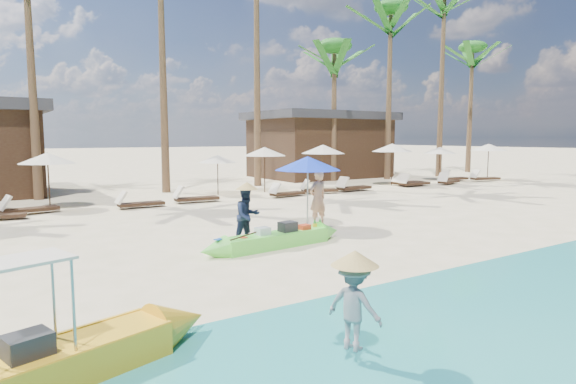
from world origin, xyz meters
TOP-DOWN VIEW (x-y plane):
  - ground at (0.00, 0.00)m, footprint 240.00×240.00m
  - wet_sand_strip at (0.00, -5.00)m, footprint 240.00×4.50m
  - green_canoe at (0.48, 1.10)m, footprint 4.58×0.84m
  - yellow_canoe at (-5.39, -3.31)m, footprint 5.41×1.87m
  - tourist at (2.99, 2.80)m, footprint 0.64×0.45m
  - vendor_green at (0.03, 1.72)m, footprint 0.75×0.61m
  - vendor_yellow at (-1.92, -4.55)m, footprint 0.61×0.78m
  - blue_umbrella at (2.54, 2.69)m, footprint 1.96×1.96m
  - resort_parasol_5 at (-3.31, 11.02)m, footprint 2.04×2.04m
  - lounger_5_left at (-4.17, 10.01)m, footprint 1.94×0.90m
  - resort_parasol_6 at (3.85, 11.76)m, footprint 1.79×1.79m
  - lounger_6_left at (-0.50, 9.48)m, footprint 1.77×0.56m
  - lounger_6_right at (1.85, 9.77)m, footprint 1.90×0.73m
  - resort_parasol_7 at (6.19, 11.45)m, footprint 2.12×2.12m
  - lounger_7_left at (6.00, 9.30)m, footprint 1.76×0.68m
  - lounger_7_right at (7.97, 9.59)m, footprint 1.86×1.11m
  - resort_parasol_8 at (8.89, 10.36)m, footprint 2.23×2.23m
  - lounger_8_left at (10.00, 9.41)m, footprint 1.98×0.72m
  - resort_parasol_9 at (13.74, 10.47)m, footprint 2.25×2.25m
  - lounger_9_left at (14.27, 9.40)m, footprint 1.92×0.65m
  - lounger_9_right at (14.42, 10.04)m, footprint 1.92×0.70m
  - resort_parasol_10 at (18.47, 11.13)m, footprint 2.00×2.00m
  - lounger_10_left at (16.82, 9.13)m, footprint 1.86×0.96m
  - lounger_10_right at (18.71, 10.31)m, footprint 1.95×0.80m
  - resort_parasol_11 at (21.48, 9.84)m, footprint 2.19×2.19m
  - lounger_11_left at (20.39, 9.34)m, footprint 1.96×1.05m
  - palm_6 at (12.84, 14.52)m, footprint 2.08×2.08m
  - palm_7 at (16.57, 13.68)m, footprint 2.08×2.08m
  - palm_8 at (21.07, 13.33)m, footprint 2.08×2.08m
  - palm_9 at (26.21, 14.81)m, footprint 2.08×2.08m
  - pavilion_east at (14.00, 17.50)m, footprint 8.80×6.60m

SIDE VIEW (x-z plane):
  - ground at x=0.00m, z-range 0.00..0.00m
  - wet_sand_strip at x=0.00m, z-range 0.00..0.01m
  - lounger_7_left at x=6.00m, z-range -0.10..0.49m
  - green_canoe at x=0.48m, z-range -0.10..0.49m
  - lounger_6_left at x=-0.50m, z-range -0.10..0.50m
  - lounger_7_right at x=7.97m, z-range -0.10..0.50m
  - lounger_10_left at x=16.82m, z-range -0.10..0.50m
  - lounger_6_right at x=1.85m, z-range -0.10..0.53m
  - lounger_5_left at x=-4.17m, z-range -0.11..0.53m
  - lounger_11_left at x=20.39m, z-range -0.11..0.53m
  - lounger_9_right at x=14.42m, z-range -0.11..0.54m
  - lounger_10_right at x=18.71m, z-range -0.11..0.54m
  - lounger_9_left at x=14.27m, z-range -0.11..0.54m
  - lounger_8_left at x=10.00m, z-range -0.11..0.55m
  - yellow_canoe at x=-5.39m, z-range -0.48..0.95m
  - vendor_yellow at x=-1.92m, z-range 0.18..1.24m
  - vendor_green at x=0.03m, z-range 0.00..1.45m
  - tourist at x=2.99m, z-range 0.00..1.68m
  - resort_parasol_6 at x=3.85m, z-range 0.74..2.59m
  - resort_parasol_10 at x=18.47m, z-range 0.83..2.89m
  - resort_parasol_5 at x=-3.31m, z-range 0.84..2.94m
  - blue_umbrella at x=2.54m, z-range 0.85..2.96m
  - resort_parasol_7 at x=6.19m, z-range 0.88..3.06m
  - resort_parasol_11 at x=21.48m, z-range 0.91..3.16m
  - resort_parasol_8 at x=8.89m, z-range 0.92..3.22m
  - resort_parasol_9 at x=13.74m, z-range 0.93..3.25m
  - pavilion_east at x=14.00m, z-range 0.05..4.35m
  - palm_6 at x=12.84m, z-range 2.79..11.31m
  - palm_9 at x=26.21m, z-range 3.14..12.97m
  - palm_7 at x=16.57m, z-range 3.46..14.53m
  - palm_8 at x=21.07m, z-range 3.83..16.53m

